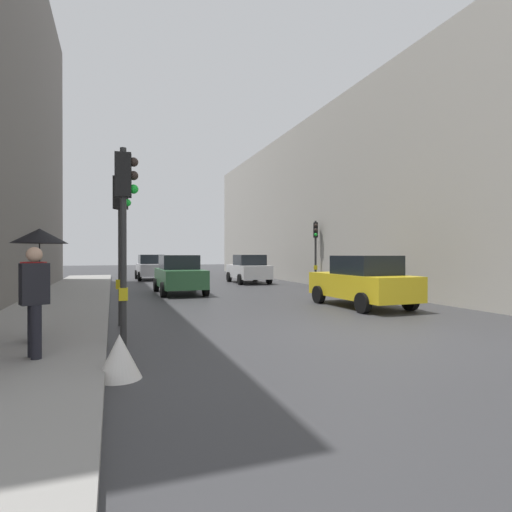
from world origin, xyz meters
TOP-DOWN VIEW (x-y plane):
  - ground_plane at (0.00, 0.00)m, footprint 120.00×120.00m
  - sidewalk_kerb at (-7.07, 6.00)m, footprint 2.98×40.00m
  - building_facade_right at (11.58, 14.88)m, footprint 12.00×35.99m
  - traffic_light_near_right at (-5.26, 3.02)m, footprint 0.44×0.36m
  - traffic_light_mid_street at (5.27, 12.34)m, footprint 0.34×0.45m
  - traffic_light_near_left at (-5.25, 0.38)m, footprint 0.44×0.26m
  - car_silver_hatchback at (-2.89, 21.40)m, footprint 2.07×4.23m
  - car_white_compact at (2.54, 16.02)m, footprint 2.13×4.26m
  - car_green_estate at (-2.58, 10.77)m, footprint 2.05×4.21m
  - car_yellow_taxi at (2.60, 4.01)m, footprint 2.08×4.23m
  - pedestrian_with_umbrella at (-6.80, 0.86)m, footprint 1.00×1.00m
  - pedestrian_in_dark_coat at (-6.65, -0.48)m, footprint 0.47×0.39m
  - warning_sign_triangle at (-5.38, -1.53)m, footprint 0.64×0.64m

SIDE VIEW (x-z plane):
  - ground_plane at x=0.00m, z-range 0.00..0.00m
  - sidewalk_kerb at x=-7.07m, z-range 0.00..0.16m
  - warning_sign_triangle at x=-5.38m, z-range 0.00..0.65m
  - car_silver_hatchback at x=-2.89m, z-range 0.00..1.76m
  - car_white_compact at x=2.54m, z-range 0.00..1.76m
  - car_green_estate at x=-2.58m, z-range 0.00..1.76m
  - car_yellow_taxi at x=2.60m, z-range 0.00..1.76m
  - pedestrian_in_dark_coat at x=-6.65m, z-range 0.25..2.02m
  - pedestrian_with_umbrella at x=-6.80m, z-range 0.77..2.91m
  - traffic_light_mid_street at x=5.27m, z-range 0.70..4.37m
  - traffic_light_near_left at x=-5.25m, z-range 0.73..4.57m
  - traffic_light_near_right at x=-5.26m, z-range 0.74..4.63m
  - building_facade_right at x=11.58m, z-range 0.00..10.01m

